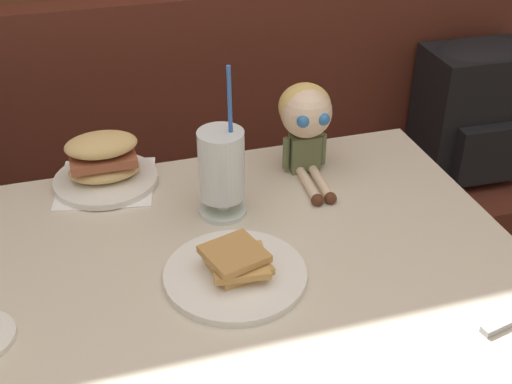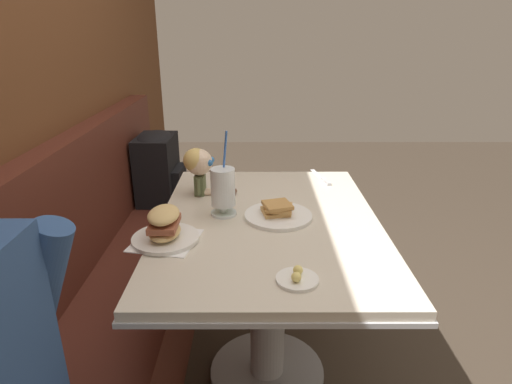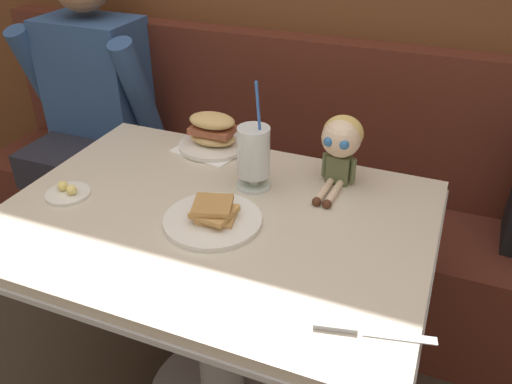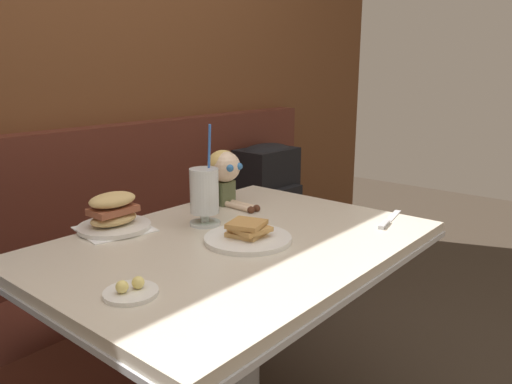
{
  "view_description": "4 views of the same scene",
  "coord_description": "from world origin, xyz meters",
  "px_view_note": "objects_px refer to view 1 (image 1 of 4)",
  "views": [
    {
      "loc": [
        -0.21,
        -0.73,
        1.49
      ],
      "look_at": [
        0.08,
        0.25,
        0.84
      ],
      "focal_mm": 46.8,
      "sensor_mm": 36.0,
      "label": 1
    },
    {
      "loc": [
        -1.43,
        0.23,
        1.4
      ],
      "look_at": [
        0.13,
        0.23,
        0.8
      ],
      "focal_mm": 30.04,
      "sensor_mm": 36.0,
      "label": 2
    },
    {
      "loc": [
        0.52,
        -0.82,
        1.5
      ],
      "look_at": [
        0.09,
        0.25,
        0.79
      ],
      "focal_mm": 36.79,
      "sensor_mm": 36.0,
      "label": 3
    },
    {
      "loc": [
        -0.99,
        -0.73,
        1.22
      ],
      "look_at": [
        0.12,
        0.21,
        0.85
      ],
      "focal_mm": 34.8,
      "sensor_mm": 36.0,
      "label": 4
    }
  ],
  "objects_px": {
    "toast_plate": "(236,271)",
    "sandwich_plate": "(104,165)",
    "backpack": "(474,107)",
    "milkshake_glass": "(222,169)",
    "seated_doll": "(306,117)"
  },
  "relations": [
    {
      "from": "backpack",
      "to": "sandwich_plate",
      "type": "bearing_deg",
      "value": -166.49
    },
    {
      "from": "toast_plate",
      "to": "seated_doll",
      "type": "bearing_deg",
      "value": 52.7
    },
    {
      "from": "milkshake_glass",
      "to": "sandwich_plate",
      "type": "height_order",
      "value": "milkshake_glass"
    },
    {
      "from": "backpack",
      "to": "toast_plate",
      "type": "bearing_deg",
      "value": -144.31
    },
    {
      "from": "seated_doll",
      "to": "backpack",
      "type": "bearing_deg",
      "value": 26.47
    },
    {
      "from": "toast_plate",
      "to": "sandwich_plate",
      "type": "relative_size",
      "value": 1.06
    },
    {
      "from": "sandwich_plate",
      "to": "backpack",
      "type": "xyz_separation_m",
      "value": [
        1.07,
        0.26,
        -0.13
      ]
    },
    {
      "from": "toast_plate",
      "to": "backpack",
      "type": "distance_m",
      "value": 1.1
    },
    {
      "from": "milkshake_glass",
      "to": "toast_plate",
      "type": "bearing_deg",
      "value": -97.72
    },
    {
      "from": "toast_plate",
      "to": "backpack",
      "type": "height_order",
      "value": "backpack"
    },
    {
      "from": "milkshake_glass",
      "to": "backpack",
      "type": "bearing_deg",
      "value": 26.83
    },
    {
      "from": "toast_plate",
      "to": "seated_doll",
      "type": "relative_size",
      "value": 1.13
    },
    {
      "from": "sandwich_plate",
      "to": "milkshake_glass",
      "type": "bearing_deg",
      "value": -39.78
    },
    {
      "from": "milkshake_glass",
      "to": "seated_doll",
      "type": "xyz_separation_m",
      "value": [
        0.21,
        0.11,
        0.03
      ]
    },
    {
      "from": "toast_plate",
      "to": "sandwich_plate",
      "type": "bearing_deg",
      "value": 116.02
    }
  ]
}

